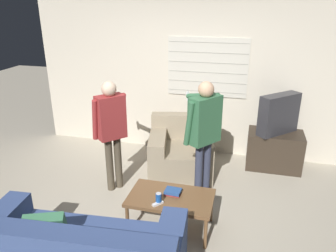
% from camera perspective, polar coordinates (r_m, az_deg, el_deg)
% --- Properties ---
extents(ground_plane, '(16.00, 16.00, 0.00)m').
position_cam_1_polar(ground_plane, '(4.22, -2.78, -15.28)').
color(ground_plane, '#B2A893').
extents(wall_back, '(5.20, 0.08, 2.55)m').
position_cam_1_polar(wall_back, '(5.50, 3.31, 8.33)').
color(wall_back, beige).
rests_on(wall_back, ground_plane).
extents(armchair_beige, '(1.10, 1.08, 0.83)m').
position_cam_1_polar(armchair_beige, '(5.04, 2.22, -4.44)').
color(armchair_beige, gray).
rests_on(armchair_beige, ground_plane).
extents(coffee_table, '(0.96, 0.57, 0.43)m').
position_cam_1_polar(coffee_table, '(3.81, 0.49, -12.68)').
color(coffee_table, brown).
rests_on(coffee_table, ground_plane).
extents(tv_stand, '(0.83, 0.50, 0.59)m').
position_cam_1_polar(tv_stand, '(5.41, 17.99, -4.02)').
color(tv_stand, '#33281E').
rests_on(tv_stand, ground_plane).
extents(tv, '(0.62, 0.62, 0.61)m').
position_cam_1_polar(tv, '(5.20, 18.71, 1.98)').
color(tv, '#2D2D33').
rests_on(tv, tv_stand).
extents(person_left_standing, '(0.50, 0.74, 1.55)m').
position_cam_1_polar(person_left_standing, '(4.39, -9.91, 0.34)').
color(person_left_standing, '#4C4233').
rests_on(person_left_standing, ground_plane).
extents(person_right_standing, '(0.55, 0.78, 1.60)m').
position_cam_1_polar(person_right_standing, '(4.13, 6.26, -0.17)').
color(person_right_standing, '#33384C').
rests_on(person_right_standing, ground_plane).
extents(book_stack, '(0.19, 0.15, 0.06)m').
position_cam_1_polar(book_stack, '(3.81, 0.83, -11.40)').
color(book_stack, maroon).
rests_on(book_stack, coffee_table).
extents(soda_can, '(0.07, 0.07, 0.13)m').
position_cam_1_polar(soda_can, '(3.65, -1.64, -12.48)').
color(soda_can, '#194C9E').
rests_on(soda_can, coffee_table).
extents(spare_remote, '(0.11, 0.13, 0.02)m').
position_cam_1_polar(spare_remote, '(3.66, -1.79, -13.35)').
color(spare_remote, white).
rests_on(spare_remote, coffee_table).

